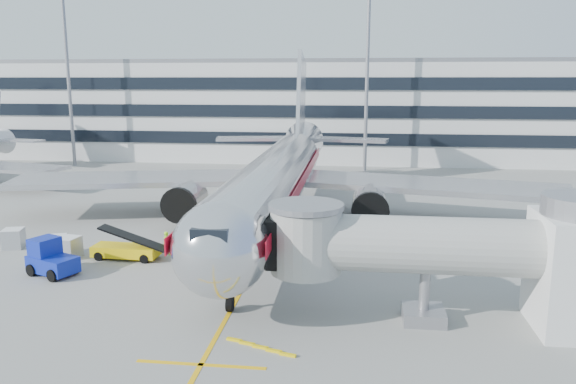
# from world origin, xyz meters

# --- Properties ---
(ground) EXTENTS (180.00, 180.00, 0.00)m
(ground) POSITION_xyz_m (0.00, 0.00, 0.00)
(ground) COLOR gray
(ground) RESTS_ON ground
(lead_in_line) EXTENTS (0.25, 70.00, 0.01)m
(lead_in_line) POSITION_xyz_m (0.00, 10.00, 0.01)
(lead_in_line) COLOR #F0AF0C
(lead_in_line) RESTS_ON ground
(stop_bar) EXTENTS (6.00, 0.25, 0.01)m
(stop_bar) POSITION_xyz_m (0.00, -14.00, 0.01)
(stop_bar) COLOR #F0AF0C
(stop_bar) RESTS_ON ground
(main_jet) EXTENTS (50.95, 48.70, 16.06)m
(main_jet) POSITION_xyz_m (0.00, 11.72, 4.23)
(main_jet) COLOR silver
(main_jet) RESTS_ON ground
(jet_bridge) EXTENTS (17.80, 4.50, 7.00)m
(jet_bridge) POSITION_xyz_m (12.18, -8.00, 3.87)
(jet_bridge) COLOR silver
(jet_bridge) RESTS_ON ground
(terminal) EXTENTS (150.00, 24.25, 15.60)m
(terminal) POSITION_xyz_m (0.00, 57.95, 7.80)
(terminal) COLOR silver
(terminal) RESTS_ON ground
(light_mast_west) EXTENTS (2.40, 1.20, 25.45)m
(light_mast_west) POSITION_xyz_m (-35.00, 42.00, 14.88)
(light_mast_west) COLOR gray
(light_mast_west) RESTS_ON ground
(light_mast_centre) EXTENTS (2.40, 1.20, 25.45)m
(light_mast_centre) POSITION_xyz_m (8.00, 42.00, 14.88)
(light_mast_centre) COLOR gray
(light_mast_centre) RESTS_ON ground
(belt_loader) EXTENTS (4.99, 1.96, 2.37)m
(belt_loader) POSITION_xyz_m (-9.47, 0.25, 0.67)
(belt_loader) COLOR yellow
(belt_loader) RESTS_ON ground
(baggage_tug) EXTENTS (3.68, 3.03, 2.41)m
(baggage_tug) POSITION_xyz_m (-13.06, -3.49, 1.05)
(baggage_tug) COLOR #0E219B
(baggage_tug) RESTS_ON ground
(cargo_container_left) EXTENTS (1.71, 1.71, 1.50)m
(cargo_container_left) POSITION_xyz_m (-19.00, 1.67, 0.75)
(cargo_container_left) COLOR #B0B3B8
(cargo_container_left) RESTS_ON ground
(cargo_container_right) EXTENTS (1.62, 1.62, 1.50)m
(cargo_container_right) POSITION_xyz_m (-13.69, 0.07, 0.75)
(cargo_container_right) COLOR #B0B3B8
(cargo_container_right) RESTS_ON ground
(cargo_container_front) EXTENTS (1.78, 1.78, 1.46)m
(cargo_container_front) POSITION_xyz_m (-14.84, 0.43, 0.73)
(cargo_container_front) COLOR #B0B3B8
(cargo_container_front) RESTS_ON ground
(ramp_worker) EXTENTS (0.75, 0.77, 1.78)m
(ramp_worker) POSITION_xyz_m (-6.79, 1.36, 0.89)
(ramp_worker) COLOR #9BFF1A
(ramp_worker) RESTS_ON ground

